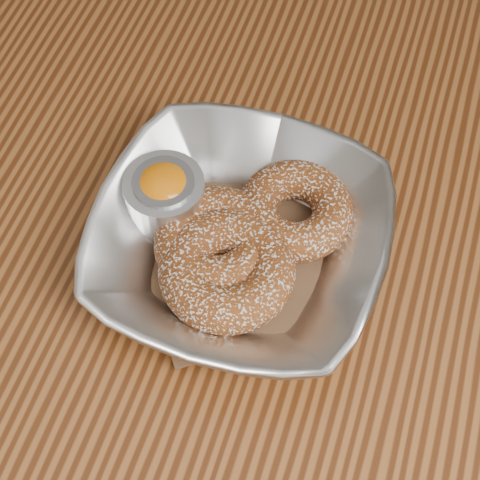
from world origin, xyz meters
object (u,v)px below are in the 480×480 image
(table, at_px, (254,241))
(ramekin, at_px, (165,197))
(serving_bowl, at_px, (240,242))
(donut_back, at_px, (295,210))
(donut_extra, at_px, (217,242))
(donut_front, at_px, (227,270))

(table, height_order, ramekin, ramekin)
(table, xyz_separation_m, serving_bowl, (0.01, -0.07, 0.13))
(donut_back, xyz_separation_m, donut_extra, (-0.05, -0.05, 0.00))
(table, relative_size, serving_bowl, 5.59)
(ramekin, bearing_deg, donut_back, 14.18)
(table, bearing_deg, serving_bowl, -81.89)
(ramekin, bearing_deg, serving_bowl, -14.18)
(table, relative_size, donut_extra, 12.90)
(table, distance_m, ramekin, 0.15)
(table, distance_m, donut_extra, 0.15)
(serving_bowl, xyz_separation_m, ramekin, (-0.06, 0.02, 0.01))
(donut_back, bearing_deg, donut_front, -116.12)
(table, height_order, donut_extra, donut_extra)
(serving_bowl, height_order, ramekin, ramekin)
(donut_back, distance_m, donut_front, 0.07)
(serving_bowl, relative_size, ramekin, 3.54)
(donut_front, height_order, ramekin, ramekin)
(donut_back, bearing_deg, donut_extra, -136.18)
(table, height_order, donut_front, donut_front)
(table, distance_m, donut_back, 0.14)
(donut_extra, bearing_deg, ramekin, 156.18)
(donut_extra, bearing_deg, donut_front, -53.86)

